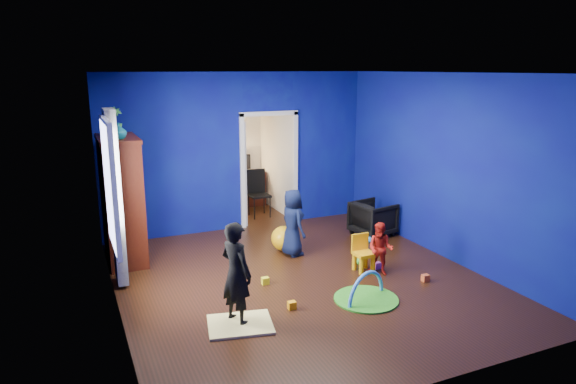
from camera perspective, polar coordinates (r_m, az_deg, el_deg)
name	(u,v)px	position (r m, az deg, el deg)	size (l,w,h in m)	color
floor	(302,280)	(7.47, 1.53, -9.77)	(5.00, 5.50, 0.01)	black
ceiling	(303,73)	(6.85, 1.69, 13.09)	(5.00, 5.50, 0.01)	white
wall_back	(239,152)	(9.53, -5.52, 4.43)	(5.00, 0.02, 2.90)	#0A0A74
wall_front	(435,242)	(4.77, 15.97, -5.41)	(5.00, 0.02, 2.90)	#0A0A74
wall_left	(111,200)	(6.38, -19.11, -0.86)	(0.02, 5.50, 2.90)	#0A0A74
wall_right	(447,168)	(8.38, 17.26, 2.60)	(0.02, 5.50, 2.90)	#0A0A74
alcove	(253,154)	(10.57, -3.90, 4.27)	(1.00, 1.75, 2.50)	silver
armchair	(373,218)	(9.43, 9.44, -2.91)	(0.66, 0.68, 0.62)	black
child_black	(236,273)	(6.11, -5.77, -8.96)	(0.46, 0.30, 1.25)	black
child_navy	(293,223)	(8.25, 0.51, -3.42)	(0.53, 0.35, 1.09)	#0F153A
toddler_red	(380,249)	(7.65, 10.23, -6.24)	(0.38, 0.30, 0.79)	red
vase	(118,131)	(7.83, -18.32, 6.45)	(0.23, 0.23, 0.24)	#0D5A6D
potted_plant	(114,121)	(8.33, -18.75, 7.48)	(0.24, 0.24, 0.43)	#31883B
tv_armoire	(122,200)	(8.32, -17.98, -0.85)	(0.58, 1.14, 1.96)	#391209
crt_tv	(124,197)	(8.31, -17.72, -0.56)	(0.46, 0.70, 0.54)	silver
yellow_blanket	(240,324)	(6.28, -5.34, -14.43)	(0.75, 0.60, 0.03)	#F2E07A
hopper_ball	(284,238)	(8.56, -0.50, -5.17)	(0.41, 0.41, 0.41)	yellow
kid_chair	(364,255)	(7.78, 8.44, -6.95)	(0.28, 0.28, 0.50)	yellow
play_mat	(366,299)	(6.95, 8.67, -11.67)	(0.85, 0.85, 0.02)	green
toy_arch	(366,298)	(6.95, 8.67, -11.60)	(0.76, 0.76, 0.05)	#3F8CD8
window_left	(108,186)	(6.70, -19.32, 0.67)	(0.03, 0.95, 1.55)	white
curtain	(116,198)	(7.31, -18.62, -0.65)	(0.14, 0.42, 2.40)	slate
doorway	(269,171)	(9.80, -2.13, 2.36)	(1.16, 0.10, 2.10)	white
study_desk	(244,189)	(11.33, -4.93, 0.37)	(0.88, 0.44, 0.75)	#3D140A
desk_monitor	(242,162)	(11.33, -5.19, 3.33)	(0.40, 0.05, 0.32)	black
desk_lamp	(230,164)	(11.19, -6.45, 3.07)	(0.14, 0.14, 0.14)	#FFD88C
folding_chair	(259,195)	(10.43, -3.22, -0.28)	(0.40, 0.40, 0.92)	black
book_shelf	(241,113)	(11.18, -5.29, 8.73)	(0.88, 0.24, 0.04)	white
toy_0	(425,278)	(7.66, 15.02, -9.22)	(0.10, 0.08, 0.10)	#E75A26
toy_1	(370,239)	(9.08, 9.11, -5.23)	(0.11, 0.11, 0.11)	blue
toy_2	(292,305)	(6.62, 0.43, -12.47)	(0.10, 0.08, 0.10)	#FFA20D
toy_3	(359,261)	(8.08, 7.91, -7.60)	(0.11, 0.11, 0.11)	green
toy_4	(377,266)	(7.96, 9.88, -8.06)	(0.10, 0.08, 0.10)	#DD53B5
toy_5	(265,281)	(7.32, -2.54, -9.83)	(0.10, 0.08, 0.10)	yellow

